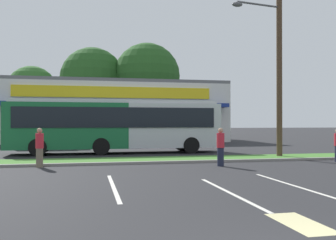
% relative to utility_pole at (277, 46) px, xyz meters
% --- Properties ---
extents(grass_median, '(56.00, 2.20, 0.12)m').
position_rel_utility_pole_xyz_m(grass_median, '(-6.78, -0.13, -5.88)').
color(grass_median, '#427A2D').
rests_on(grass_median, ground_plane).
extents(curb_lip, '(56.00, 0.24, 0.12)m').
position_rel_utility_pole_xyz_m(curb_lip, '(-6.78, -1.35, -5.88)').
color(curb_lip, gray).
rests_on(curb_lip, ground_plane).
extents(parking_stripe_0, '(0.12, 4.80, 0.01)m').
position_rel_utility_pole_xyz_m(parking_stripe_0, '(-9.12, -7.18, -5.94)').
color(parking_stripe_0, silver).
rests_on(parking_stripe_0, ground_plane).
extents(parking_stripe_1, '(0.12, 4.80, 0.01)m').
position_rel_utility_pole_xyz_m(parking_stripe_1, '(-6.12, -8.74, -5.94)').
color(parking_stripe_1, silver).
rests_on(parking_stripe_1, ground_plane).
extents(parking_stripe_2, '(0.12, 4.80, 0.01)m').
position_rel_utility_pole_xyz_m(parking_stripe_2, '(-3.82, -8.00, -5.94)').
color(parking_stripe_2, silver).
rests_on(parking_stripe_2, ground_plane).
extents(lot_arrow, '(0.70, 1.60, 0.01)m').
position_rel_utility_pole_xyz_m(lot_arrow, '(-5.95, -11.93, -5.94)').
color(lot_arrow, beige).
rests_on(lot_arrow, ground_plane).
extents(storefront_building, '(22.20, 11.78, 5.95)m').
position_rel_utility_pole_xyz_m(storefront_building, '(-7.45, 21.09, -2.97)').
color(storefront_building, silver).
rests_on(storefront_building, ground_plane).
extents(tree_left, '(6.36, 6.36, 9.13)m').
position_rel_utility_pole_xyz_m(tree_left, '(-16.89, 32.32, -0.01)').
color(tree_left, '#473323').
rests_on(tree_left, ground_plane).
extents(tree_mid_left, '(8.20, 8.20, 11.44)m').
position_rel_utility_pole_xyz_m(tree_mid_left, '(-9.30, 30.43, 1.39)').
color(tree_mid_left, '#473323').
rests_on(tree_mid_left, ground_plane).
extents(tree_mid, '(8.36, 8.36, 11.96)m').
position_rel_utility_pole_xyz_m(tree_mid, '(-2.53, 28.86, 1.83)').
color(tree_mid, '#473323').
rests_on(tree_mid, ground_plane).
extents(utility_pole, '(3.11, 2.39, 11.18)m').
position_rel_utility_pole_xyz_m(utility_pole, '(0.00, 0.00, 0.00)').
color(utility_pole, '#4C3826').
rests_on(utility_pole, ground_plane).
extents(city_bus, '(12.80, 2.70, 3.25)m').
position_rel_utility_pole_xyz_m(city_bus, '(-8.15, 4.96, -4.18)').
color(city_bus, '#196638').
rests_on(city_bus, ground_plane).
extents(car_0, '(4.66, 1.89, 1.52)m').
position_rel_utility_pole_xyz_m(car_0, '(-12.44, 9.74, -5.16)').
color(car_0, '#B7B7BC').
rests_on(car_0, ground_plane).
extents(car_2, '(4.61, 2.02, 1.38)m').
position_rel_utility_pole_xyz_m(car_2, '(-2.14, 12.11, -5.21)').
color(car_2, navy).
rests_on(car_2, ground_plane).
extents(pedestrian_by_pole, '(0.33, 0.33, 1.66)m').
position_rel_utility_pole_xyz_m(pedestrian_by_pole, '(-11.85, -1.69, -5.11)').
color(pedestrian_by_pole, '#726651').
rests_on(pedestrian_by_pole, ground_plane).
extents(pedestrian_mid, '(0.33, 0.33, 1.65)m').
position_rel_utility_pole_xyz_m(pedestrian_mid, '(-4.23, -2.87, -5.11)').
color(pedestrian_mid, '#1E2338').
rests_on(pedestrian_mid, ground_plane).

